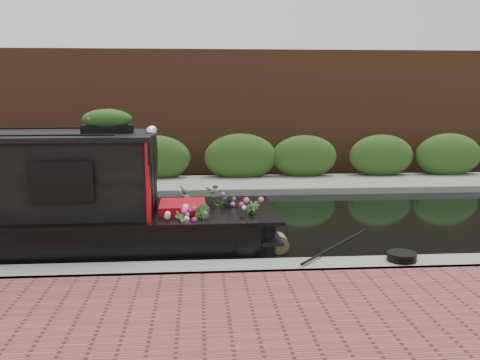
{
  "coord_description": "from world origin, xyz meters",
  "views": [
    {
      "loc": [
        1.08,
        -10.59,
        2.73
      ],
      "look_at": [
        1.86,
        -0.6,
        1.03
      ],
      "focal_mm": 40.0,
      "sensor_mm": 36.0,
      "label": 1
    }
  ],
  "objects": [
    {
      "name": "far_brick_wall",
      "position": [
        0.0,
        7.2,
        0.0
      ],
      "size": [
        40.0,
        1.0,
        8.0
      ],
      "primitive_type": "cube",
      "color": "brown",
      "rests_on": "ground"
    },
    {
      "name": "rope_fender",
      "position": [
        2.41,
        -1.92,
        0.16
      ],
      "size": [
        0.32,
        0.32,
        0.32
      ],
      "primitive_type": "cylinder",
      "rotation": [
        1.57,
        0.0,
        0.0
      ],
      "color": "olive",
      "rests_on": "ground"
    },
    {
      "name": "far_hedge",
      "position": [
        0.0,
        5.1,
        0.0
      ],
      "size": [
        40.0,
        1.1,
        2.8
      ],
      "primitive_type": "cube",
      "color": "#2A4B19",
      "rests_on": "ground"
    },
    {
      "name": "coiled_mooring_rope",
      "position": [
        4.04,
        -3.26,
        0.31
      ],
      "size": [
        0.43,
        0.43,
        0.12
      ],
      "primitive_type": "cylinder",
      "color": "black",
      "rests_on": "near_bank_coping"
    },
    {
      "name": "far_bank_path",
      "position": [
        0.0,
        4.2,
        0.0
      ],
      "size": [
        40.0,
        2.4,
        0.34
      ],
      "primitive_type": "cube",
      "color": "gray",
      "rests_on": "ground"
    },
    {
      "name": "ground",
      "position": [
        0.0,
        0.0,
        0.0
      ],
      "size": [
        80.0,
        80.0,
        0.0
      ],
      "primitive_type": "plane",
      "color": "black",
      "rests_on": "ground"
    },
    {
      "name": "near_bank_coping",
      "position": [
        0.0,
        -3.3,
        0.0
      ],
      "size": [
        40.0,
        0.6,
        0.5
      ],
      "primitive_type": "cube",
      "color": "gray",
      "rests_on": "ground"
    }
  ]
}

